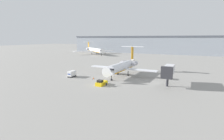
{
  "coord_description": "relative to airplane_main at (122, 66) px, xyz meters",
  "views": [
    {
      "loc": [
        24.25,
        -44.0,
        14.0
      ],
      "look_at": [
        0.0,
        8.24,
        3.43
      ],
      "focal_mm": 28.0,
      "sensor_mm": 36.0,
      "label": 1
    }
  ],
  "objects": [
    {
      "name": "worker_near_tug",
      "position": [
        1.03,
        -15.49,
        -2.52
      ],
      "size": [
        0.4,
        0.25,
        1.81
      ],
      "color": "#232838",
      "rests_on": "ground"
    },
    {
      "name": "ground_plane",
      "position": [
        -0.4,
        -16.63,
        -3.48
      ],
      "size": [
        600.0,
        600.0,
        0.0
      ],
      "primitive_type": "plane",
      "color": "gray"
    },
    {
      "name": "terminal_building",
      "position": [
        -0.4,
        103.37,
        4.51
      ],
      "size": [
        180.0,
        16.8,
        15.93
      ],
      "color": "#8C939E",
      "rests_on": "ground"
    },
    {
      "name": "pushback_tug",
      "position": [
        -0.54,
        -15.67,
        -2.83
      ],
      "size": [
        2.11,
        4.2,
        1.76
      ],
      "color": "yellow",
      "rests_on": "ground"
    },
    {
      "name": "jet_bridge",
      "position": [
        17.64,
        -7.22,
        0.95
      ],
      "size": [
        3.2,
        9.32,
        6.19
      ],
      "color": "#2D2D33",
      "rests_on": "ground"
    },
    {
      "name": "luggage_cart",
      "position": [
        -15.66,
        -10.3,
        -2.37
      ],
      "size": [
        1.63,
        3.26,
        2.22
      ],
      "color": "#232326",
      "rests_on": "ground"
    },
    {
      "name": "airplane_parked_far_left",
      "position": [
        -54.34,
        71.79,
        0.12
      ],
      "size": [
        32.09,
        30.75,
        10.5
      ],
      "color": "white",
      "rests_on": "ground"
    },
    {
      "name": "traffic_cone_left",
      "position": [
        -6.76,
        -9.93,
        -3.11
      ],
      "size": [
        0.64,
        0.64,
        0.77
      ],
      "color": "black",
      "rests_on": "ground"
    },
    {
      "name": "airplane_main",
      "position": [
        0.0,
        0.0,
        0.0
      ],
      "size": [
        26.61,
        24.48,
        10.53
      ],
      "color": "silver",
      "rests_on": "ground"
    }
  ]
}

